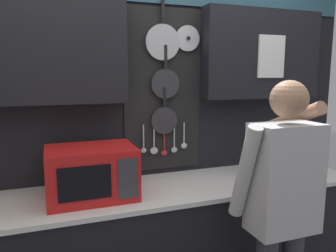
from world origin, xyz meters
name	(u,v)px	position (x,y,z in m)	size (l,w,h in m)	color
base_cabinet_counter	(178,249)	(0.00, 0.00, 0.46)	(2.60, 0.63, 0.93)	black
back_wall_unit	(165,99)	(0.00, 0.28, 1.50)	(3.17, 0.22, 2.44)	black
microwave	(91,172)	(-0.58, -0.02, 1.09)	(0.53, 0.39, 0.31)	red
knife_block	(282,161)	(0.85, -0.01, 1.03)	(0.13, 0.16, 0.27)	brown
utensil_crock	(253,166)	(0.59, -0.01, 1.02)	(0.11, 0.11, 0.34)	white
person	(282,200)	(0.40, -0.57, 0.99)	(0.54, 0.63, 1.66)	#383842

